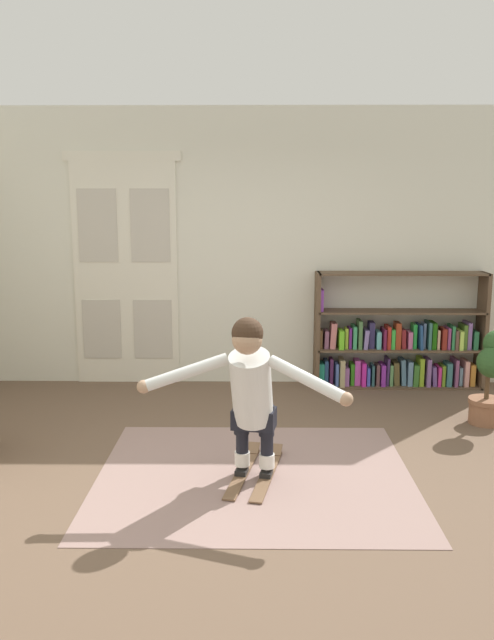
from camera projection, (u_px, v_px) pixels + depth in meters
ground_plane at (238, 482)px, 4.52m from camera, size 7.20×7.20×0.00m
back_wall at (243, 248)px, 6.81m from camera, size 6.00×0.10×2.90m
double_door at (126, 269)px, 6.81m from camera, size 1.22×0.05×2.45m
rug at (254, 475)px, 4.63m from camera, size 2.25×1.98×0.01m
bookshelf at (397, 345)px, 6.77m from camera, size 1.77×0.30×1.22m
potted_plant at (494, 369)px, 5.60m from camera, size 0.38×0.38×0.86m
skis_pair at (255, 471)px, 4.65m from camera, size 0.44×0.94×0.07m
person_skier at (251, 387)px, 4.36m from camera, size 1.39×0.74×1.13m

